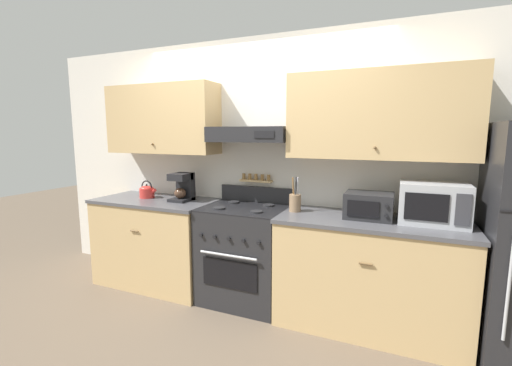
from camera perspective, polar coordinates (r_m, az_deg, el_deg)
The scene contains 10 objects.
ground_plane at distance 3.28m, azimuth -4.67°, elevation -21.33°, with size 16.00×16.00×0.00m, color brown.
wall_back at distance 3.40m, azimuth 0.81°, elevation 5.70°, with size 5.20×0.46×2.55m.
counter_left at distance 3.89m, azimuth -16.09°, elevation -9.28°, with size 1.28×0.68×0.92m.
counter_right at distance 3.09m, azimuth 18.30°, elevation -14.09°, with size 1.50×0.68×0.92m.
stove_range at distance 3.37m, azimuth -1.91°, elevation -11.68°, with size 0.78×0.66×1.08m.
tea_kettle at distance 3.88m, azimuth -17.70°, elevation -1.31°, with size 0.20×0.16×0.19m.
coffee_maker at distance 3.62m, azimuth -12.11°, elevation -0.59°, with size 0.19×0.24×0.29m.
microwave at distance 2.96m, azimuth 27.44°, elevation -3.03°, with size 0.49×0.35×0.32m.
utensil_crock at distance 3.07m, azimuth 6.53°, elevation -3.17°, with size 0.10×0.10×0.31m.
toaster_oven at distance 2.95m, azimuth 18.26°, elevation -3.59°, with size 0.38×0.30×0.21m.
Camera 1 is at (1.34, -2.51, 1.62)m, focal length 24.00 mm.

